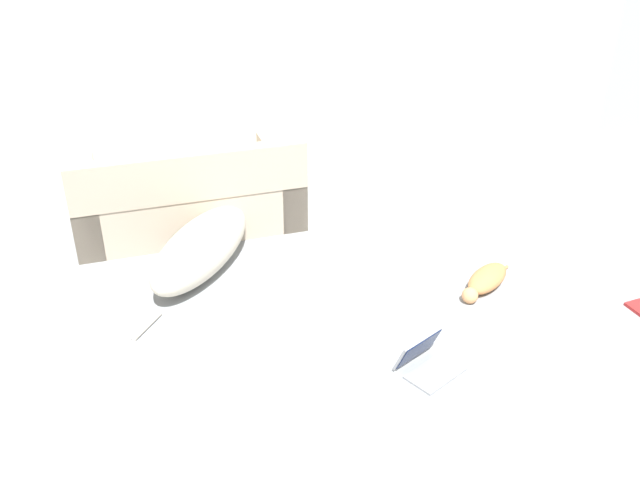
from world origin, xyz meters
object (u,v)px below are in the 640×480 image
(cat, at_px, (486,280))
(laptop_open, at_px, (425,359))
(couch, at_px, (188,196))
(dog, at_px, (206,244))

(cat, bearing_deg, laptop_open, 7.18)
(couch, distance_m, cat, 2.42)
(cat, xyz_separation_m, laptop_open, (-0.79, -0.63, -0.00))
(cat, height_order, laptop_open, laptop_open)
(dog, height_order, cat, dog)
(couch, height_order, cat, couch)
(couch, relative_size, cat, 3.17)
(couch, relative_size, laptop_open, 4.27)
(couch, bearing_deg, laptop_open, 115.53)
(cat, relative_size, laptop_open, 1.35)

